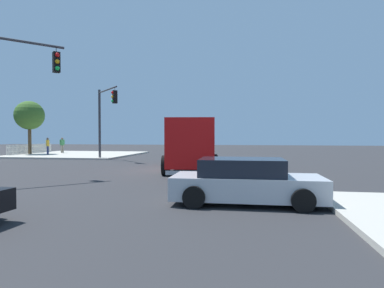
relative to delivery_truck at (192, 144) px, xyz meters
name	(u,v)px	position (x,y,z in m)	size (l,w,h in m)	color
ground_plane	(167,170)	(0.87, -1.29, -1.49)	(100.00, 100.00, 0.00)	#2B2B2D
sidewalk_corner_near	(79,154)	(-11.35, -13.51, -1.42)	(11.23, 11.23, 0.14)	#B2ADA0
delivery_truck	(192,144)	(0.00, 0.00, 0.00)	(8.09, 3.65, 2.86)	red
traffic_light_primary	(104,112)	(-5.57, -8.07, 2.39)	(3.10, 2.90, 5.67)	#38383D
sedan_silver	(245,182)	(9.15, 3.09, -0.86)	(2.07, 4.32, 1.31)	#B7BABF
pedestrian_near_corner	(48,145)	(-9.75, -15.90, -0.42)	(0.38, 0.44, 1.64)	navy
pedestrian_crossing	(62,144)	(-12.79, -16.23, -0.42)	(0.46, 0.37, 1.63)	gray
picket_fence_run	(31,149)	(-11.35, -18.88, -0.87)	(6.94, 0.05, 0.95)	silver
shade_tree_near	(29,116)	(-10.20, -18.16, 2.48)	(2.85, 2.85, 5.29)	brown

